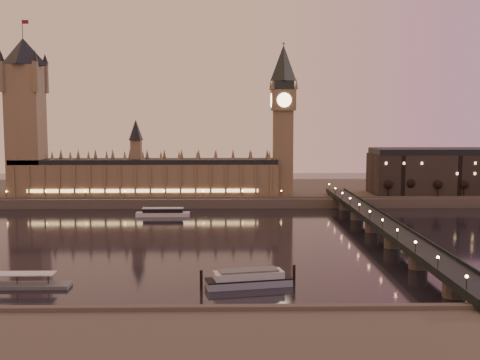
# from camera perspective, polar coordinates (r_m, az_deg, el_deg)

# --- Properties ---
(ground) EXTENTS (700.00, 700.00, 0.00)m
(ground) POSITION_cam_1_polar(r_m,az_deg,el_deg) (295.32, -4.39, -5.69)
(ground) COLOR black
(ground) RESTS_ON ground
(far_embankment) EXTENTS (560.00, 130.00, 6.00)m
(far_embankment) POSITION_cam_1_polar(r_m,az_deg,el_deg) (457.42, 0.56, -1.13)
(far_embankment) COLOR #423D35
(far_embankment) RESTS_ON ground
(palace_of_westminster) EXTENTS (180.00, 26.62, 52.00)m
(palace_of_westminster) POSITION_cam_1_polar(r_m,az_deg,el_deg) (415.43, -8.98, 0.67)
(palace_of_westminster) COLOR brown
(palace_of_westminster) RESTS_ON ground
(victoria_tower) EXTENTS (31.68, 31.68, 118.00)m
(victoria_tower) POSITION_cam_1_polar(r_m,az_deg,el_deg) (432.11, -19.69, 6.45)
(victoria_tower) COLOR brown
(victoria_tower) RESTS_ON ground
(big_ben) EXTENTS (17.68, 17.68, 104.00)m
(big_ben) POSITION_cam_1_polar(r_m,az_deg,el_deg) (411.37, 4.11, 6.57)
(big_ben) COLOR brown
(big_ben) RESTS_ON ground
(westminster_bridge) EXTENTS (13.20, 260.00, 15.30)m
(westminster_bridge) POSITION_cam_1_polar(r_m,az_deg,el_deg) (303.04, 13.22, -4.47)
(westminster_bridge) COLOR black
(westminster_bridge) RESTS_ON ground
(city_block) EXTENTS (155.00, 45.00, 34.00)m
(city_block) POSITION_cam_1_polar(r_m,az_deg,el_deg) (457.27, 21.83, 0.86)
(city_block) COLOR black
(city_block) RESTS_ON ground
(bare_tree_0) EXTENTS (5.49, 5.49, 11.16)m
(bare_tree_0) POSITION_cam_1_polar(r_m,az_deg,el_deg) (414.36, 13.93, -0.47)
(bare_tree_0) COLOR black
(bare_tree_0) RESTS_ON ground
(bare_tree_1) EXTENTS (5.49, 5.49, 11.16)m
(bare_tree_1) POSITION_cam_1_polar(r_m,az_deg,el_deg) (418.91, 16.10, -0.46)
(bare_tree_1) COLOR black
(bare_tree_1) RESTS_ON ground
(bare_tree_2) EXTENTS (5.49, 5.49, 11.16)m
(bare_tree_2) POSITION_cam_1_polar(r_m,az_deg,el_deg) (424.05, 18.22, -0.45)
(bare_tree_2) COLOR black
(bare_tree_2) RESTS_ON ground
(bare_tree_3) EXTENTS (5.49, 5.49, 11.16)m
(bare_tree_3) POSITION_cam_1_polar(r_m,az_deg,el_deg) (429.75, 20.29, -0.44)
(bare_tree_3) COLOR black
(bare_tree_3) RESTS_ON ground
(cruise_boat_a) EXTENTS (32.31, 7.24, 5.16)m
(cruise_boat_a) POSITION_cam_1_polar(r_m,az_deg,el_deg) (366.38, -7.31, -3.07)
(cruise_boat_a) COLOR silver
(cruise_boat_a) RESTS_ON ground
(moored_barge) EXTENTS (34.34, 14.38, 6.42)m
(moored_barge) POSITION_cam_1_polar(r_m,az_deg,el_deg) (215.65, 0.82, -9.34)
(moored_barge) COLOR #8798AC
(moored_barge) RESTS_ON ground
(pontoon_pier) EXTENTS (45.77, 7.63, 12.20)m
(pontoon_pier) POSITION_cam_1_polar(r_m,az_deg,el_deg) (229.93, -21.47, -9.15)
(pontoon_pier) COLOR #595B5E
(pontoon_pier) RESTS_ON ground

